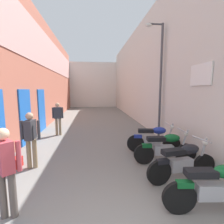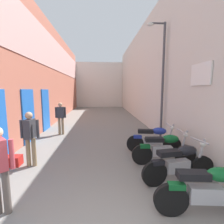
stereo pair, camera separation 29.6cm
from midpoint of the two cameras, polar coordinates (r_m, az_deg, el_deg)
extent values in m
plane|color=slate|center=(9.58, -3.73, -5.54)|extent=(35.77, 35.77, 0.00)
cube|color=#B76651|center=(11.77, -19.45, 11.79)|extent=(0.40, 19.77, 6.24)
cube|color=blue|center=(7.67, -25.66, -1.22)|extent=(0.06, 1.10, 2.20)
cube|color=blue|center=(9.73, -20.92, 0.75)|extent=(0.06, 1.10, 2.20)
cube|color=#DBA39E|center=(11.91, -18.74, 18.44)|extent=(0.04, 19.77, 2.00)
cube|color=beige|center=(11.79, 11.61, 12.29)|extent=(0.40, 19.77, 6.34)
cube|color=white|center=(5.32, 29.51, 11.19)|extent=(0.04, 0.90, 0.60)
cube|color=silver|center=(22.22, -3.96, 9.17)|extent=(8.77, 2.00, 5.57)
cylinder|color=black|center=(3.44, 22.11, -26.08)|extent=(0.61, 0.14, 0.60)
cube|color=#9E9EA3|center=(3.60, 31.59, -22.84)|extent=(0.58, 0.26, 0.28)
ellipsoid|color=#0F5123|center=(3.55, 35.40, -17.04)|extent=(0.51, 0.31, 0.24)
cube|color=black|center=(3.34, 28.40, -18.46)|extent=(0.54, 0.28, 0.12)
cube|color=#0F5123|center=(3.33, 23.74, -22.13)|extent=(0.29, 0.17, 0.10)
cylinder|color=black|center=(4.84, 29.99, -16.28)|extent=(0.61, 0.17, 0.60)
cylinder|color=black|center=(4.15, 16.40, -19.61)|extent=(0.61, 0.17, 0.60)
cube|color=#9E9EA3|center=(4.39, 23.32, -16.65)|extent=(0.58, 0.28, 0.28)
ellipsoid|color=black|center=(4.39, 26.05, -11.75)|extent=(0.51, 0.33, 0.24)
cube|color=black|center=(4.14, 20.93, -12.96)|extent=(0.55, 0.30, 0.12)
cylinder|color=#9E9EA3|center=(4.67, 29.64, -12.52)|extent=(0.25, 0.10, 0.77)
cylinder|color=#9E9EA3|center=(4.52, 29.27, -8.49)|extent=(0.12, 0.58, 0.04)
sphere|color=silver|center=(4.63, 30.31, -9.49)|extent=(0.14, 0.14, 0.14)
cube|color=black|center=(4.08, 17.57, -16.14)|extent=(0.30, 0.18, 0.10)
cylinder|color=black|center=(5.49, 25.14, -13.14)|extent=(0.60, 0.12, 0.60)
cylinder|color=black|center=(5.11, 11.90, -14.13)|extent=(0.60, 0.12, 0.60)
cube|color=#9E9EA3|center=(5.21, 18.30, -12.51)|extent=(0.57, 0.24, 0.28)
ellipsoid|color=#0F5123|center=(5.18, 20.92, -8.58)|extent=(0.50, 0.30, 0.24)
cube|color=black|center=(5.04, 15.94, -9.04)|extent=(0.54, 0.26, 0.12)
cylinder|color=#9E9EA3|center=(5.35, 24.66, -9.69)|extent=(0.25, 0.08, 0.77)
cylinder|color=#9E9EA3|center=(5.24, 24.17, -6.08)|extent=(0.08, 0.58, 0.04)
sphere|color=silver|center=(5.31, 25.31, -7.07)|extent=(0.14, 0.14, 0.14)
cube|color=#0F5123|center=(5.04, 12.90, -11.34)|extent=(0.29, 0.16, 0.10)
cylinder|color=black|center=(6.22, 21.12, -10.49)|extent=(0.60, 0.18, 0.60)
cylinder|color=black|center=(6.02, 9.35, -10.69)|extent=(0.60, 0.18, 0.60)
cube|color=#9E9EA3|center=(6.04, 14.90, -9.57)|extent=(0.59, 0.29, 0.28)
ellipsoid|color=navy|center=(5.99, 17.20, -6.24)|extent=(0.52, 0.34, 0.24)
cube|color=black|center=(5.92, 12.80, -6.44)|extent=(0.55, 0.31, 0.12)
cylinder|color=#9E9EA3|center=(6.11, 20.64, -7.39)|extent=(0.25, 0.10, 0.77)
cylinder|color=#9E9EA3|center=(6.01, 20.15, -4.17)|extent=(0.14, 0.58, 0.04)
sphere|color=silver|center=(6.06, 21.21, -5.09)|extent=(0.14, 0.14, 0.14)
cube|color=navy|center=(5.95, 10.18, -8.31)|extent=(0.30, 0.19, 0.10)
cylinder|color=#564C47|center=(3.66, -30.29, -22.41)|extent=(0.12, 0.12, 0.82)
cylinder|color=#B23D47|center=(3.32, -28.87, -12.51)|extent=(0.08, 0.08, 0.52)
cylinder|color=#8C7251|center=(5.38, -25.29, -12.34)|extent=(0.12, 0.12, 0.82)
cylinder|color=#8C7251|center=(5.33, -23.64, -12.45)|extent=(0.12, 0.12, 0.82)
cube|color=#333338|center=(5.17, -24.89, -5.27)|extent=(0.24, 0.36, 0.54)
sphere|color=tan|center=(5.10, -25.12, -1.10)|extent=(0.20, 0.20, 0.20)
cylinder|color=#333338|center=(5.25, -27.14, -5.21)|extent=(0.08, 0.08, 0.52)
cylinder|color=#333338|center=(5.09, -22.56, -5.33)|extent=(0.08, 0.08, 0.52)
cylinder|color=#8C7251|center=(8.53, -16.60, -4.68)|extent=(0.12, 0.12, 0.82)
cylinder|color=#8C7251|center=(8.49, -15.54, -4.69)|extent=(0.12, 0.12, 0.82)
cube|color=#333338|center=(8.39, -16.24, -0.14)|extent=(0.36, 0.23, 0.54)
sphere|color=tan|center=(8.35, -16.34, 2.44)|extent=(0.20, 0.20, 0.20)
cylinder|color=#333338|center=(8.44, -17.70, -0.15)|extent=(0.08, 0.08, 0.52)
cylinder|color=#333338|center=(8.35, -14.77, -0.13)|extent=(0.08, 0.08, 0.52)
cube|color=red|center=(5.71, -29.43, -14.34)|extent=(0.44, 0.32, 0.28)
cylinder|color=#4C4C4C|center=(5.02, -32.54, -13.45)|extent=(0.02, 0.22, 0.93)
cylinder|color=#47474C|center=(7.46, 18.03, 9.22)|extent=(0.10, 0.10, 4.87)
cylinder|color=#47474C|center=(7.81, 16.54, 27.10)|extent=(0.60, 0.07, 0.07)
ellipsoid|color=silver|center=(7.70, 14.17, 27.07)|extent=(0.28, 0.18, 0.14)
camera|label=1|loc=(0.15, -88.60, 0.19)|focal=26.73mm
camera|label=2|loc=(0.15, 91.40, -0.19)|focal=26.73mm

